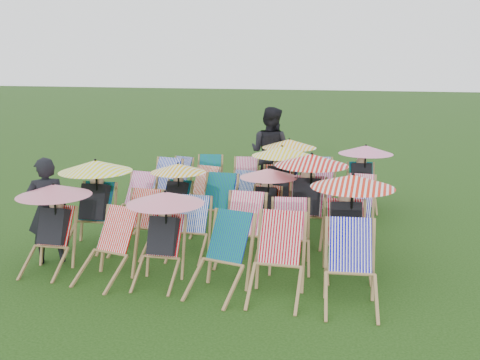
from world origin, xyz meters
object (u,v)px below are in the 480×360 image
(deckchair_29, at_px, (363,176))
(person_left, at_px, (47,210))
(deckchair_0, at_px, (50,226))
(deckchair_5, at_px, (351,268))
(person_rear, at_px, (270,152))

(deckchair_29, distance_m, person_left, 6.02)
(deckchair_0, distance_m, deckchair_29, 6.05)
(deckchair_0, relative_size, deckchair_5, 1.23)
(deckchair_0, relative_size, deckchair_29, 0.96)
(deckchair_0, distance_m, person_left, 0.37)
(deckchair_5, relative_size, deckchair_29, 0.78)
(deckchair_29, bearing_deg, person_left, -144.23)
(deckchair_5, distance_m, person_rear, 5.53)
(deckchair_29, xyz_separation_m, person_rear, (-2.01, 0.52, 0.31))
(deckchair_29, height_order, person_left, person_left)
(deckchair_0, relative_size, person_rear, 0.63)
(deckchair_29, distance_m, person_rear, 2.10)
(deckchair_0, bearing_deg, person_left, 125.86)
(person_left, height_order, person_rear, person_rear)
(person_left, bearing_deg, deckchair_29, -169.83)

